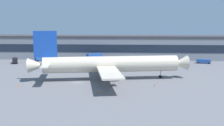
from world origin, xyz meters
name	(u,v)px	position (x,y,z in m)	size (l,w,h in m)	color
ground_plane	(77,82)	(0.00, 0.00, 0.00)	(600.00, 600.00, 0.00)	slate
terminal_building	(98,47)	(0.00, 60.36, 6.05)	(182.48, 16.96, 12.06)	gray
airliner	(109,64)	(9.84, 4.77, 5.19)	(53.04, 45.52, 16.24)	beige
baggage_tug	(39,59)	(-27.83, 47.53, 1.09)	(3.88, 4.02, 1.85)	#2651A5
belt_loader	(203,61)	(50.82, 44.51, 1.15)	(6.70, 3.58, 1.95)	#2651A5
crew_van	(15,60)	(-36.35, 38.97, 1.46)	(4.14, 5.64, 2.55)	black
catering_truck	(95,57)	(-0.03, 45.99, 2.29)	(7.44, 6.13, 4.15)	#2651A5
traffic_cone_0	(155,85)	(24.42, -3.91, 0.32)	(0.52, 0.52, 0.65)	#F2590C
traffic_cone_1	(19,85)	(-16.00, -6.96, 0.30)	(0.49, 0.49, 0.61)	#F2590C
traffic_cone_2	(99,91)	(8.47, -12.71, 0.31)	(0.49, 0.49, 0.61)	#F2590C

